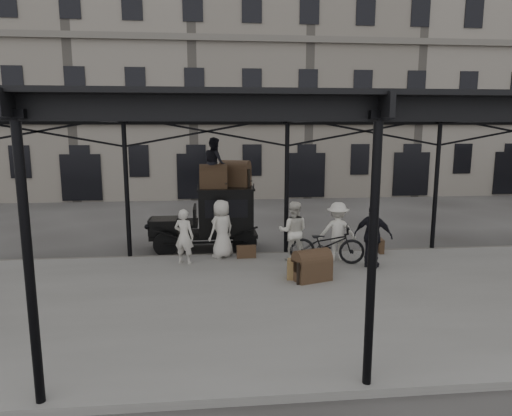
{
  "coord_description": "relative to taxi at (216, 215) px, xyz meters",
  "views": [
    {
      "loc": [
        -2.43,
        -12.27,
        4.18
      ],
      "look_at": [
        -1.03,
        1.6,
        1.7
      ],
      "focal_mm": 32.0,
      "sensor_mm": 36.0,
      "label": 1
    }
  ],
  "objects": [
    {
      "name": "ground",
      "position": [
        2.24,
        -3.1,
        -1.2
      ],
      "size": [
        120.0,
        120.0,
        0.0
      ],
      "primitive_type": "plane",
      "color": "#383533",
      "rests_on": "ground"
    },
    {
      "name": "platform",
      "position": [
        2.24,
        -5.1,
        -1.13
      ],
      "size": [
        28.0,
        8.0,
        0.15
      ],
      "primitive_type": "cube",
      "color": "slate",
      "rests_on": "ground"
    },
    {
      "name": "canopy",
      "position": [
        2.24,
        -4.82,
        3.39
      ],
      "size": [
        22.5,
        9.0,
        4.74
      ],
      "color": "black",
      "rests_on": "ground"
    },
    {
      "name": "building_frontage",
      "position": [
        2.24,
        14.9,
        5.8
      ],
      "size": [
        64.0,
        8.0,
        14.0
      ],
      "primitive_type": "cube",
      "color": "slate",
      "rests_on": "ground"
    },
    {
      "name": "taxi",
      "position": [
        0.0,
        0.0,
        0.0
      ],
      "size": [
        3.65,
        1.55,
        2.18
      ],
      "color": "black",
      "rests_on": "ground"
    },
    {
      "name": "porter_left",
      "position": [
        -0.99,
        -2.04,
        -0.23
      ],
      "size": [
        0.71,
        0.6,
        1.66
      ],
      "primitive_type": "imported",
      "rotation": [
        0.0,
        0.0,
        2.75
      ],
      "color": "beige",
      "rests_on": "platform"
    },
    {
      "name": "porter_midleft",
      "position": [
        2.29,
        -2.08,
        -0.14
      ],
      "size": [
        1.02,
        0.86,
        1.83
      ],
      "primitive_type": "imported",
      "rotation": [
        0.0,
        0.0,
        2.93
      ],
      "color": "silver",
      "rests_on": "platform"
    },
    {
      "name": "porter_centre",
      "position": [
        0.14,
        -1.5,
        -0.14
      ],
      "size": [
        1.05,
        1.02,
        1.82
      ],
      "primitive_type": "imported",
      "rotation": [
        0.0,
        0.0,
        3.84
      ],
      "color": "beige",
      "rests_on": "platform"
    },
    {
      "name": "porter_official",
      "position": [
        4.46,
        -2.98,
        -0.12
      ],
      "size": [
        1.18,
        0.96,
        1.88
      ],
      "primitive_type": "imported",
      "rotation": [
        0.0,
        0.0,
        2.6
      ],
      "color": "black",
      "rests_on": "platform"
    },
    {
      "name": "porter_right",
      "position": [
        3.64,
        -2.17,
        -0.15
      ],
      "size": [
        1.28,
        0.9,
        1.8
      ],
      "primitive_type": "imported",
      "rotation": [
        0.0,
        0.0,
        2.93
      ],
      "color": "silver",
      "rests_on": "platform"
    },
    {
      "name": "bicycle",
      "position": [
        3.25,
        -2.45,
        -0.47
      ],
      "size": [
        2.32,
        1.17,
        1.17
      ],
      "primitive_type": "imported",
      "rotation": [
        0.0,
        0.0,
        1.38
      ],
      "color": "black",
      "rests_on": "platform"
    },
    {
      "name": "porter_roof",
      "position": [
        -0.03,
        -0.1,
        1.81
      ],
      "size": [
        0.85,
        0.97,
        1.67
      ],
      "primitive_type": "imported",
      "rotation": [
        0.0,
        0.0,
        1.88
      ],
      "color": "black",
      "rests_on": "taxi"
    },
    {
      "name": "steamer_trunk_roof_near",
      "position": [
        -0.08,
        -0.25,
        1.31
      ],
      "size": [
        0.91,
        0.56,
        0.66
      ],
      "primitive_type": null,
      "rotation": [
        0.0,
        0.0,
        -0.01
      ],
      "color": "#452F20",
      "rests_on": "taxi"
    },
    {
      "name": "steamer_trunk_roof_far",
      "position": [
        0.67,
        0.2,
        1.34
      ],
      "size": [
        1.15,
        0.92,
        0.74
      ],
      "primitive_type": null,
      "rotation": [
        0.0,
        0.0,
        -0.36
      ],
      "color": "#452F20",
      "rests_on": "taxi"
    },
    {
      "name": "steamer_trunk_platform",
      "position": [
        2.46,
        -3.92,
        -0.7
      ],
      "size": [
        1.09,
        0.85,
        0.7
      ],
      "primitive_type": null,
      "rotation": [
        0.0,
        0.0,
        0.31
      ],
      "color": "#452F20",
      "rests_on": "platform"
    },
    {
      "name": "wicker_hamper",
      "position": [
        2.14,
        -3.73,
        -0.8
      ],
      "size": [
        0.68,
        0.56,
        0.5
      ],
      "primitive_type": "cube",
      "rotation": [
        0.0,
        0.0,
        -0.21
      ],
      "color": "olive",
      "rests_on": "platform"
    },
    {
      "name": "suitcase_upright",
      "position": [
        5.29,
        -1.4,
        -0.83
      ],
      "size": [
        0.21,
        0.61,
        0.45
      ],
      "primitive_type": "cube",
      "rotation": [
        0.0,
        0.0,
        -0.1
      ],
      "color": "#452F20",
      "rests_on": "platform"
    },
    {
      "name": "suitcase_flat",
      "position": [
        0.89,
        -1.66,
        -0.85
      ],
      "size": [
        0.6,
        0.16,
        0.4
      ],
      "primitive_type": "cube",
      "rotation": [
        0.0,
        0.0,
        0.02
      ],
      "color": "#452F20",
      "rests_on": "platform"
    }
  ]
}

